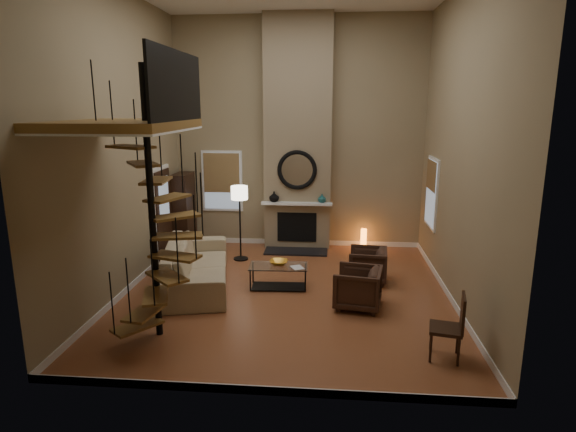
# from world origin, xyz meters

# --- Properties ---
(ground) EXTENTS (6.00, 6.50, 0.01)m
(ground) POSITION_xyz_m (0.00, 0.00, -0.01)
(ground) COLOR #AD6237
(ground) RESTS_ON ground
(back_wall) EXTENTS (6.00, 0.02, 5.50)m
(back_wall) POSITION_xyz_m (0.00, 3.25, 2.75)
(back_wall) COLOR #93815E
(back_wall) RESTS_ON ground
(front_wall) EXTENTS (6.00, 0.02, 5.50)m
(front_wall) POSITION_xyz_m (0.00, -3.25, 2.75)
(front_wall) COLOR #93815E
(front_wall) RESTS_ON ground
(left_wall) EXTENTS (0.02, 6.50, 5.50)m
(left_wall) POSITION_xyz_m (-3.00, 0.00, 2.75)
(left_wall) COLOR #93815E
(left_wall) RESTS_ON ground
(right_wall) EXTENTS (0.02, 6.50, 5.50)m
(right_wall) POSITION_xyz_m (3.00, 0.00, 2.75)
(right_wall) COLOR #93815E
(right_wall) RESTS_ON ground
(baseboard_back) EXTENTS (6.00, 0.02, 0.12)m
(baseboard_back) POSITION_xyz_m (0.00, 3.24, 0.06)
(baseboard_back) COLOR white
(baseboard_back) RESTS_ON ground
(baseboard_front) EXTENTS (6.00, 0.02, 0.12)m
(baseboard_front) POSITION_xyz_m (0.00, -3.24, 0.06)
(baseboard_front) COLOR white
(baseboard_front) RESTS_ON ground
(baseboard_left) EXTENTS (0.02, 6.50, 0.12)m
(baseboard_left) POSITION_xyz_m (-2.99, 0.00, 0.06)
(baseboard_left) COLOR white
(baseboard_left) RESTS_ON ground
(baseboard_right) EXTENTS (0.02, 6.50, 0.12)m
(baseboard_right) POSITION_xyz_m (2.99, 0.00, 0.06)
(baseboard_right) COLOR white
(baseboard_right) RESTS_ON ground
(chimney_breast) EXTENTS (1.60, 0.38, 5.50)m
(chimney_breast) POSITION_xyz_m (0.00, 3.06, 2.75)
(chimney_breast) COLOR #887558
(chimney_breast) RESTS_ON ground
(hearth) EXTENTS (1.50, 0.60, 0.04)m
(hearth) POSITION_xyz_m (0.00, 2.57, 0.02)
(hearth) COLOR black
(hearth) RESTS_ON ground
(firebox) EXTENTS (0.95, 0.02, 0.72)m
(firebox) POSITION_xyz_m (0.00, 2.86, 0.55)
(firebox) COLOR black
(firebox) RESTS_ON chimney_breast
(mantel) EXTENTS (1.70, 0.18, 0.06)m
(mantel) POSITION_xyz_m (0.00, 2.78, 1.15)
(mantel) COLOR white
(mantel) RESTS_ON chimney_breast
(mirror_frame) EXTENTS (0.94, 0.10, 0.94)m
(mirror_frame) POSITION_xyz_m (0.00, 2.84, 1.95)
(mirror_frame) COLOR black
(mirror_frame) RESTS_ON chimney_breast
(mirror_disc) EXTENTS (0.80, 0.01, 0.80)m
(mirror_disc) POSITION_xyz_m (0.00, 2.85, 1.95)
(mirror_disc) COLOR white
(mirror_disc) RESTS_ON chimney_breast
(vase_left) EXTENTS (0.24, 0.24, 0.25)m
(vase_left) POSITION_xyz_m (-0.55, 2.82, 1.30)
(vase_left) COLOR black
(vase_left) RESTS_ON mantel
(vase_right) EXTENTS (0.20, 0.20, 0.21)m
(vase_right) POSITION_xyz_m (0.60, 2.82, 1.28)
(vase_right) COLOR #174F50
(vase_right) RESTS_ON mantel
(window_back) EXTENTS (1.02, 0.06, 1.52)m
(window_back) POSITION_xyz_m (-1.90, 3.22, 1.62)
(window_back) COLOR white
(window_back) RESTS_ON back_wall
(window_right) EXTENTS (0.06, 1.02, 1.52)m
(window_right) POSITION_xyz_m (2.97, 2.00, 1.63)
(window_right) COLOR white
(window_right) RESTS_ON right_wall
(entry_door) EXTENTS (0.10, 1.05, 2.16)m
(entry_door) POSITION_xyz_m (-2.95, 1.80, 1.05)
(entry_door) COLOR white
(entry_door) RESTS_ON ground
(loft) EXTENTS (1.70, 2.20, 1.09)m
(loft) POSITION_xyz_m (-2.04, -1.80, 3.24)
(loft) COLOR olive
(loft) RESTS_ON left_wall
(spiral_stair) EXTENTS (1.47, 1.47, 4.06)m
(spiral_stair) POSITION_xyz_m (-1.78, -1.79, 1.78)
(spiral_stair) COLOR black
(spiral_stair) RESTS_ON ground
(hutch) EXTENTS (0.38, 0.80, 1.79)m
(hutch) POSITION_xyz_m (-2.77, 2.78, 0.95)
(hutch) COLOR black
(hutch) RESTS_ON ground
(sofa) EXTENTS (1.74, 3.10, 0.85)m
(sofa) POSITION_xyz_m (-1.81, 0.36, 0.40)
(sofa) COLOR tan
(sofa) RESTS_ON ground
(armchair_near) EXTENTS (0.81, 0.79, 0.68)m
(armchair_near) POSITION_xyz_m (1.63, 0.73, 0.35)
(armchair_near) COLOR #3E271C
(armchair_near) RESTS_ON ground
(armchair_far) EXTENTS (0.91, 0.89, 0.72)m
(armchair_far) POSITION_xyz_m (1.37, -0.52, 0.35)
(armchair_far) COLOR #3E271C
(armchair_far) RESTS_ON ground
(coffee_table) EXTENTS (1.14, 0.60, 0.43)m
(coffee_table) POSITION_xyz_m (-0.17, 0.27, 0.28)
(coffee_table) COLOR silver
(coffee_table) RESTS_ON ground
(bowl) EXTENTS (0.35, 0.35, 0.09)m
(bowl) POSITION_xyz_m (-0.17, 0.32, 0.50)
(bowl) COLOR gold
(bowl) RESTS_ON coffee_table
(book) EXTENTS (0.30, 0.33, 0.03)m
(book) POSITION_xyz_m (0.18, 0.12, 0.46)
(book) COLOR gray
(book) RESTS_ON coffee_table
(floor_lamp) EXTENTS (0.37, 0.37, 1.70)m
(floor_lamp) POSITION_xyz_m (-1.22, 1.93, 1.41)
(floor_lamp) COLOR black
(floor_lamp) RESTS_ON ground
(accent_lamp) EXTENTS (0.14, 0.14, 0.51)m
(accent_lamp) POSITION_xyz_m (1.63, 2.98, 0.25)
(accent_lamp) COLOR orange
(accent_lamp) RESTS_ON ground
(side_chair) EXTENTS (0.51, 0.51, 0.95)m
(side_chair) POSITION_xyz_m (2.50, -2.17, 0.53)
(side_chair) COLOR black
(side_chair) RESTS_ON ground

